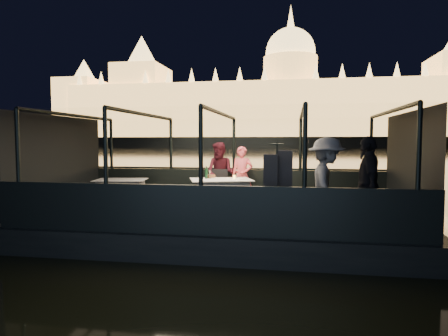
% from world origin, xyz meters
% --- Properties ---
extents(river_water, '(500.00, 500.00, 0.00)m').
position_xyz_m(river_water, '(0.00, 80.00, 0.00)').
color(river_water, black).
rests_on(river_water, ground).
extents(boat_hull, '(8.60, 4.40, 1.00)m').
position_xyz_m(boat_hull, '(0.00, 0.00, 0.00)').
color(boat_hull, black).
rests_on(boat_hull, river_water).
extents(boat_deck, '(8.00, 4.00, 0.04)m').
position_xyz_m(boat_deck, '(0.00, 0.00, 0.48)').
color(boat_deck, black).
rests_on(boat_deck, boat_hull).
extents(gunwale_port, '(8.00, 0.08, 0.90)m').
position_xyz_m(gunwale_port, '(0.00, 2.00, 0.95)').
color(gunwale_port, black).
rests_on(gunwale_port, boat_deck).
extents(gunwale_starboard, '(8.00, 0.08, 0.90)m').
position_xyz_m(gunwale_starboard, '(0.00, -2.00, 0.95)').
color(gunwale_starboard, black).
rests_on(gunwale_starboard, boat_deck).
extents(cabin_glass_port, '(8.00, 0.02, 1.40)m').
position_xyz_m(cabin_glass_port, '(0.00, 2.00, 2.10)').
color(cabin_glass_port, '#99B2B2').
rests_on(cabin_glass_port, gunwale_port).
extents(cabin_glass_starboard, '(8.00, 0.02, 1.40)m').
position_xyz_m(cabin_glass_starboard, '(0.00, -2.00, 2.10)').
color(cabin_glass_starboard, '#99B2B2').
rests_on(cabin_glass_starboard, gunwale_starboard).
extents(cabin_roof_glass, '(8.00, 4.00, 0.02)m').
position_xyz_m(cabin_roof_glass, '(0.00, 0.00, 2.80)').
color(cabin_roof_glass, '#99B2B2').
rests_on(cabin_roof_glass, boat_deck).
extents(end_wall_fore, '(0.02, 4.00, 2.30)m').
position_xyz_m(end_wall_fore, '(-4.00, 0.00, 1.65)').
color(end_wall_fore, black).
rests_on(end_wall_fore, boat_deck).
extents(end_wall_aft, '(0.02, 4.00, 2.30)m').
position_xyz_m(end_wall_aft, '(4.00, 0.00, 1.65)').
color(end_wall_aft, black).
rests_on(end_wall_aft, boat_deck).
extents(canopy_ribs, '(8.00, 4.00, 2.30)m').
position_xyz_m(canopy_ribs, '(0.00, 0.00, 1.65)').
color(canopy_ribs, black).
rests_on(canopy_ribs, boat_deck).
extents(embankment, '(400.00, 140.00, 6.00)m').
position_xyz_m(embankment, '(0.00, 210.00, 1.00)').
color(embankment, '#423D33').
rests_on(embankment, ground).
extents(parliament_building, '(220.00, 32.00, 60.00)m').
position_xyz_m(parliament_building, '(0.00, 175.00, 29.00)').
color(parliament_building, '#F2D18C').
rests_on(parliament_building, embankment).
extents(dining_table_central, '(1.71, 1.45, 0.77)m').
position_xyz_m(dining_table_central, '(-0.11, 0.59, 0.89)').
color(dining_table_central, white).
rests_on(dining_table_central, boat_deck).
extents(dining_table_aft, '(1.44, 1.15, 0.69)m').
position_xyz_m(dining_table_aft, '(-2.85, 0.96, 0.89)').
color(dining_table_aft, silver).
rests_on(dining_table_aft, boat_deck).
extents(chair_port_left, '(0.49, 0.49, 0.93)m').
position_xyz_m(chair_port_left, '(-0.32, 1.34, 0.95)').
color(chair_port_left, black).
rests_on(chair_port_left, boat_deck).
extents(chair_port_right, '(0.41, 0.41, 0.80)m').
position_xyz_m(chair_port_right, '(0.22, 1.34, 0.95)').
color(chair_port_right, black).
rests_on(chair_port_right, boat_deck).
extents(coat_stand, '(0.49, 0.41, 1.67)m').
position_xyz_m(coat_stand, '(1.31, -1.41, 1.40)').
color(coat_stand, black).
rests_on(coat_stand, boat_deck).
extents(person_woman_coral, '(0.56, 0.38, 1.55)m').
position_xyz_m(person_woman_coral, '(0.29, 1.53, 1.25)').
color(person_woman_coral, '#F45862').
rests_on(person_woman_coral, boat_deck).
extents(person_man_maroon, '(0.95, 0.85, 1.66)m').
position_xyz_m(person_man_maroon, '(-0.30, 1.58, 1.25)').
color(person_man_maroon, '#44131D').
rests_on(person_man_maroon, boat_deck).
extents(passenger_stripe, '(0.65, 1.14, 1.77)m').
position_xyz_m(passenger_stripe, '(2.21, -1.41, 1.35)').
color(passenger_stripe, silver).
rests_on(passenger_stripe, boat_deck).
extents(passenger_dark, '(0.47, 1.06, 1.78)m').
position_xyz_m(passenger_dark, '(2.95, -1.30, 1.35)').
color(passenger_dark, black).
rests_on(passenger_dark, boat_deck).
extents(wine_bottle, '(0.08, 0.08, 0.31)m').
position_xyz_m(wine_bottle, '(-0.49, 0.70, 1.42)').
color(wine_bottle, '#13351D').
rests_on(wine_bottle, dining_table_central).
extents(bread_basket, '(0.24, 0.24, 0.08)m').
position_xyz_m(bread_basket, '(-0.41, 0.85, 1.31)').
color(bread_basket, brown).
rests_on(bread_basket, dining_table_central).
extents(amber_candle, '(0.07, 0.07, 0.09)m').
position_xyz_m(amber_candle, '(0.19, 0.81, 1.31)').
color(amber_candle, gold).
rests_on(amber_candle, dining_table_central).
extents(plate_near, '(0.30, 0.30, 0.01)m').
position_xyz_m(plate_near, '(0.43, 0.70, 1.27)').
color(plate_near, silver).
rests_on(plate_near, dining_table_central).
extents(plate_far, '(0.27, 0.27, 0.02)m').
position_xyz_m(plate_far, '(-0.37, 0.87, 1.27)').
color(plate_far, silver).
rests_on(plate_far, dining_table_central).
extents(wine_glass_white, '(0.07, 0.07, 0.20)m').
position_xyz_m(wine_glass_white, '(-0.40, 0.65, 1.36)').
color(wine_glass_white, silver).
rests_on(wine_glass_white, dining_table_central).
extents(wine_glass_red, '(0.07, 0.07, 0.20)m').
position_xyz_m(wine_glass_red, '(0.22, 1.01, 1.36)').
color(wine_glass_red, silver).
rests_on(wine_glass_red, dining_table_central).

